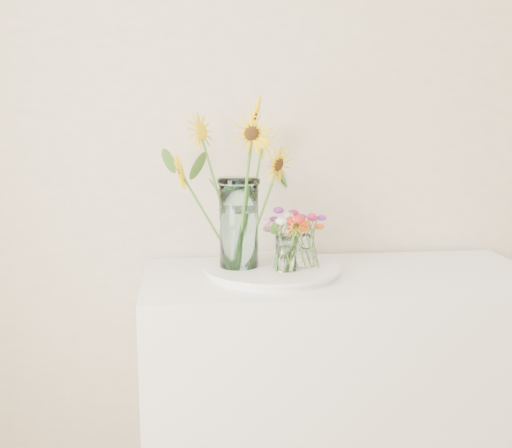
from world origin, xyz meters
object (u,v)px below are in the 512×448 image
object	(u,v)px
small_vase_a	(286,254)
small_vase_b	(306,251)
counter	(338,392)
tray	(272,271)
mason_jar	(239,223)
small_vase_c	(285,248)

from	to	relation	value
small_vase_a	small_vase_b	bearing A→B (deg)	34.80
counter	tray	distance (m)	0.52
mason_jar	small_vase_a	distance (m)	0.20
small_vase_a	counter	bearing A→B (deg)	13.55
mason_jar	small_vase_c	size ratio (longest dim) A/B	3.18
small_vase_a	small_vase_c	size ratio (longest dim) A/B	1.25
small_vase_c	mason_jar	bearing A→B (deg)	-156.18
counter	small_vase_b	distance (m)	0.55
tray	small_vase_b	distance (m)	0.14
small_vase_a	small_vase_b	world-z (taller)	small_vase_a
small_vase_a	small_vase_b	xyz separation A→B (m)	(0.08, 0.06, -0.00)
small_vase_a	small_vase_c	world-z (taller)	small_vase_a
mason_jar	small_vase_a	bearing A→B (deg)	-26.21
counter	small_vase_b	world-z (taller)	small_vase_b
small_vase_a	small_vase_c	xyz separation A→B (m)	(0.02, 0.15, -0.01)
tray	small_vase_b	world-z (taller)	small_vase_b
tray	small_vase_c	bearing A→B (deg)	56.88
mason_jar	small_vase_b	xyz separation A→B (m)	(0.24, -0.02, -0.10)
small_vase_b	small_vase_c	distance (m)	0.11
small_vase_a	small_vase_b	size ratio (longest dim) A/B	1.04
tray	mason_jar	bearing A→B (deg)	172.76
mason_jar	tray	bearing A→B (deg)	-7.24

